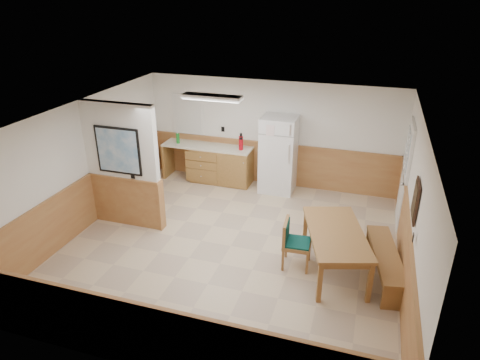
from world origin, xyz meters
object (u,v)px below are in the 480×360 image
(dining_chair, at_px, (292,240))
(soap_bottle, at_px, (178,138))
(dining_bench, at_px, (386,258))
(fire_extinguisher, at_px, (241,143))
(dining_table, at_px, (336,236))
(refrigerator, at_px, (278,155))

(dining_chair, bearing_deg, soap_bottle, 136.43)
(dining_bench, height_order, fire_extinguisher, fire_extinguisher)
(dining_bench, relative_size, dining_chair, 2.11)
(dining_table, xyz_separation_m, dining_chair, (-0.71, -0.07, -0.16))
(refrigerator, distance_m, fire_extinguisher, 0.93)
(dining_bench, bearing_deg, fire_extinguisher, 130.52)
(dining_table, distance_m, fire_extinguisher, 3.80)
(refrigerator, distance_m, dining_chair, 3.02)
(fire_extinguisher, xyz_separation_m, soap_bottle, (-1.61, -0.02, -0.05))
(refrigerator, bearing_deg, dining_table, -59.83)
(dining_table, bearing_deg, refrigerator, 102.86)
(dining_bench, height_order, soap_bottle, soap_bottle)
(dining_table, relative_size, soap_bottle, 7.65)
(dining_table, height_order, soap_bottle, soap_bottle)
(dining_bench, relative_size, fire_extinguisher, 4.40)
(dining_chair, height_order, soap_bottle, soap_bottle)
(dining_table, distance_m, dining_chair, 0.73)
(fire_extinguisher, distance_m, soap_bottle, 1.61)
(dining_chair, xyz_separation_m, fire_extinguisher, (-1.81, 2.88, 0.58))
(soap_bottle, bearing_deg, dining_bench, -28.66)
(fire_extinguisher, height_order, soap_bottle, fire_extinguisher)
(fire_extinguisher, bearing_deg, dining_bench, -15.07)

